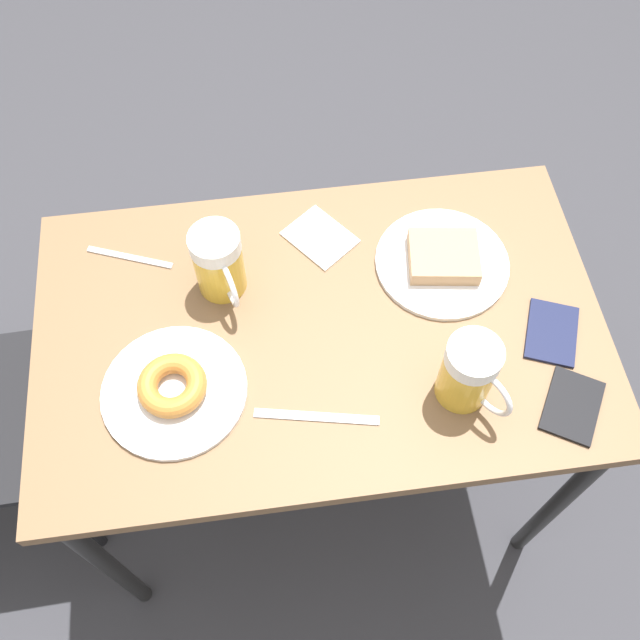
{
  "coord_description": "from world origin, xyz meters",
  "views": [
    {
      "loc": [
        -0.64,
        0.09,
        1.88
      ],
      "look_at": [
        0.0,
        0.0,
        0.78
      ],
      "focal_mm": 40.0,
      "sensor_mm": 36.0,
      "label": 1
    }
  ],
  "objects_px": {
    "beer_mug_left": "(219,263)",
    "fork": "(130,257)",
    "plate_with_cake": "(443,260)",
    "napkin_folded": "(320,237)",
    "passport_far_edge": "(552,333)",
    "plate_with_donut": "(173,388)",
    "beer_mug_center": "(469,373)",
    "passport_near_edge": "(572,406)",
    "knife": "(316,417)"
  },
  "relations": [
    {
      "from": "plate_with_cake",
      "to": "passport_near_edge",
      "type": "xyz_separation_m",
      "value": [
        -0.32,
        -0.16,
        -0.01
      ]
    },
    {
      "from": "napkin_folded",
      "to": "plate_with_cake",
      "type": "bearing_deg",
      "value": -112.52
    },
    {
      "from": "plate_with_donut",
      "to": "knife",
      "type": "bearing_deg",
      "value": -108.36
    },
    {
      "from": "beer_mug_left",
      "to": "fork",
      "type": "bearing_deg",
      "value": 63.63
    },
    {
      "from": "knife",
      "to": "passport_near_edge",
      "type": "distance_m",
      "value": 0.44
    },
    {
      "from": "plate_with_donut",
      "to": "beer_mug_left",
      "type": "xyz_separation_m",
      "value": [
        0.21,
        -0.1,
        0.06
      ]
    },
    {
      "from": "plate_with_donut",
      "to": "passport_near_edge",
      "type": "height_order",
      "value": "plate_with_donut"
    },
    {
      "from": "plate_with_cake",
      "to": "beer_mug_left",
      "type": "distance_m",
      "value": 0.42
    },
    {
      "from": "plate_with_cake",
      "to": "passport_near_edge",
      "type": "relative_size",
      "value": 1.67
    },
    {
      "from": "beer_mug_left",
      "to": "knife",
      "type": "height_order",
      "value": "beer_mug_left"
    },
    {
      "from": "passport_near_edge",
      "to": "beer_mug_left",
      "type": "bearing_deg",
      "value": 60.4
    },
    {
      "from": "beer_mug_left",
      "to": "beer_mug_center",
      "type": "height_order",
      "value": "same"
    },
    {
      "from": "beer_mug_center",
      "to": "fork",
      "type": "height_order",
      "value": "beer_mug_center"
    },
    {
      "from": "passport_far_edge",
      "to": "fork",
      "type": "bearing_deg",
      "value": 70.39
    },
    {
      "from": "beer_mug_center",
      "to": "napkin_folded",
      "type": "relative_size",
      "value": 0.91
    },
    {
      "from": "knife",
      "to": "fork",
      "type": "bearing_deg",
      "value": 39.96
    },
    {
      "from": "beer_mug_left",
      "to": "napkin_folded",
      "type": "xyz_separation_m",
      "value": [
        0.09,
        -0.19,
        -0.07
      ]
    },
    {
      "from": "beer_mug_center",
      "to": "fork",
      "type": "distance_m",
      "value": 0.68
    },
    {
      "from": "plate_with_cake",
      "to": "knife",
      "type": "distance_m",
      "value": 0.4
    },
    {
      "from": "plate_with_cake",
      "to": "fork",
      "type": "distance_m",
      "value": 0.6
    },
    {
      "from": "plate_with_donut",
      "to": "beer_mug_left",
      "type": "bearing_deg",
      "value": -25.19
    },
    {
      "from": "beer_mug_center",
      "to": "passport_far_edge",
      "type": "bearing_deg",
      "value": -64.14
    },
    {
      "from": "fork",
      "to": "knife",
      "type": "distance_m",
      "value": 0.49
    },
    {
      "from": "plate_with_cake",
      "to": "knife",
      "type": "relative_size",
      "value": 1.21
    },
    {
      "from": "napkin_folded",
      "to": "passport_far_edge",
      "type": "bearing_deg",
      "value": -124.7
    },
    {
      "from": "plate_with_cake",
      "to": "knife",
      "type": "xyz_separation_m",
      "value": [
        -0.28,
        0.28,
        -0.01
      ]
    },
    {
      "from": "plate_with_cake",
      "to": "beer_mug_center",
      "type": "distance_m",
      "value": 0.27
    },
    {
      "from": "beer_mug_left",
      "to": "beer_mug_center",
      "type": "xyz_separation_m",
      "value": [
        -0.27,
        -0.39,
        0.0
      ]
    },
    {
      "from": "plate_with_donut",
      "to": "passport_near_edge",
      "type": "relative_size",
      "value": 1.64
    },
    {
      "from": "beer_mug_center",
      "to": "knife",
      "type": "bearing_deg",
      "value": 93.09
    },
    {
      "from": "beer_mug_center",
      "to": "passport_near_edge",
      "type": "height_order",
      "value": "beer_mug_center"
    },
    {
      "from": "beer_mug_left",
      "to": "passport_near_edge",
      "type": "height_order",
      "value": "beer_mug_left"
    },
    {
      "from": "plate_with_donut",
      "to": "knife",
      "type": "height_order",
      "value": "plate_with_donut"
    },
    {
      "from": "plate_with_donut",
      "to": "passport_near_edge",
      "type": "distance_m",
      "value": 0.68
    },
    {
      "from": "knife",
      "to": "passport_near_edge",
      "type": "xyz_separation_m",
      "value": [
        -0.04,
        -0.44,
        0.0
      ]
    },
    {
      "from": "fork",
      "to": "passport_near_edge",
      "type": "bearing_deg",
      "value": -118.86
    },
    {
      "from": "napkin_folded",
      "to": "fork",
      "type": "relative_size",
      "value": 0.97
    },
    {
      "from": "napkin_folded",
      "to": "passport_far_edge",
      "type": "distance_m",
      "value": 0.47
    },
    {
      "from": "plate_with_donut",
      "to": "passport_far_edge",
      "type": "relative_size",
      "value": 1.68
    },
    {
      "from": "knife",
      "to": "beer_mug_left",
      "type": "bearing_deg",
      "value": 25.72
    },
    {
      "from": "beer_mug_left",
      "to": "fork",
      "type": "xyz_separation_m",
      "value": [
        0.09,
        0.18,
        -0.07
      ]
    },
    {
      "from": "beer_mug_center",
      "to": "passport_far_edge",
      "type": "distance_m",
      "value": 0.22
    },
    {
      "from": "plate_with_donut",
      "to": "fork",
      "type": "distance_m",
      "value": 0.31
    },
    {
      "from": "passport_far_edge",
      "to": "beer_mug_center",
      "type": "bearing_deg",
      "value": 115.86
    },
    {
      "from": "plate_with_cake",
      "to": "passport_far_edge",
      "type": "distance_m",
      "value": 0.24
    },
    {
      "from": "plate_with_donut",
      "to": "napkin_folded",
      "type": "xyz_separation_m",
      "value": [
        0.29,
        -0.29,
        -0.01
      ]
    },
    {
      "from": "beer_mug_center",
      "to": "passport_near_edge",
      "type": "bearing_deg",
      "value": -106.19
    },
    {
      "from": "passport_near_edge",
      "to": "fork",
      "type": "bearing_deg",
      "value": 61.14
    },
    {
      "from": "fork",
      "to": "napkin_folded",
      "type": "bearing_deg",
      "value": -90.23
    },
    {
      "from": "napkin_folded",
      "to": "passport_near_edge",
      "type": "height_order",
      "value": "passport_near_edge"
    }
  ]
}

